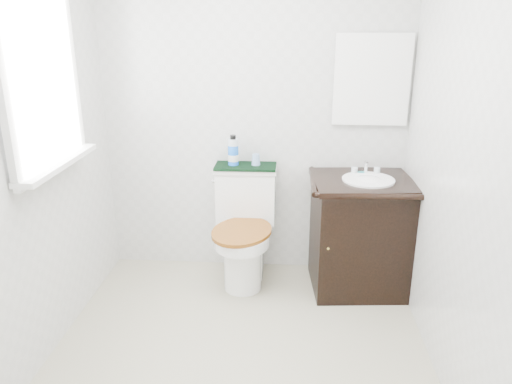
# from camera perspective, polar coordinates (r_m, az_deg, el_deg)

# --- Properties ---
(floor) EXTENTS (2.40, 2.40, 0.00)m
(floor) POSITION_cam_1_polar(r_m,az_deg,el_deg) (3.01, -2.02, -18.72)
(floor) COLOR #A29D82
(floor) RESTS_ON ground
(wall_back) EXTENTS (2.40, 0.00, 2.40)m
(wall_back) POSITION_cam_1_polar(r_m,az_deg,el_deg) (3.63, -0.23, 8.90)
(wall_back) COLOR silver
(wall_back) RESTS_ON ground
(wall_front) EXTENTS (2.40, 0.00, 2.40)m
(wall_front) POSITION_cam_1_polar(r_m,az_deg,el_deg) (1.35, -8.02, -9.60)
(wall_front) COLOR silver
(wall_front) RESTS_ON ground
(wall_left) EXTENTS (0.00, 2.40, 2.40)m
(wall_left) POSITION_cam_1_polar(r_m,az_deg,el_deg) (2.80, -25.35, 3.96)
(wall_left) COLOR silver
(wall_left) RESTS_ON ground
(wall_right) EXTENTS (0.00, 2.40, 2.40)m
(wall_right) POSITION_cam_1_polar(r_m,az_deg,el_deg) (2.58, 22.73, 3.14)
(wall_right) COLOR silver
(wall_right) RESTS_ON ground
(window) EXTENTS (0.02, 0.70, 0.90)m
(window) POSITION_cam_1_polar(r_m,az_deg,el_deg) (2.95, -23.49, 11.85)
(window) COLOR white
(window) RESTS_ON wall_left
(mirror) EXTENTS (0.50, 0.02, 0.60)m
(mirror) POSITION_cam_1_polar(r_m,az_deg,el_deg) (3.60, 13.10, 12.36)
(mirror) COLOR silver
(mirror) RESTS_ON wall_back
(toilet) EXTENTS (0.49, 0.68, 0.83)m
(toilet) POSITION_cam_1_polar(r_m,az_deg,el_deg) (3.66, -1.33, -4.77)
(toilet) COLOR white
(toilet) RESTS_ON floor
(vanity) EXTENTS (0.72, 0.63, 0.92)m
(vanity) POSITION_cam_1_polar(r_m,az_deg,el_deg) (3.59, 11.75, -4.46)
(vanity) COLOR black
(vanity) RESTS_ON floor
(trash_bin) EXTENTS (0.18, 0.15, 0.26)m
(trash_bin) POSITION_cam_1_polar(r_m,az_deg,el_deg) (3.87, -1.07, -7.07)
(trash_bin) COLOR silver
(trash_bin) RESTS_ON floor
(towel) EXTENTS (0.44, 0.22, 0.02)m
(towel) POSITION_cam_1_polar(r_m,az_deg,el_deg) (3.61, -1.21, 2.96)
(towel) COLOR black
(towel) RESTS_ON toilet
(mouthwash_bottle) EXTENTS (0.08, 0.08, 0.22)m
(mouthwash_bottle) POSITION_cam_1_polar(r_m,az_deg,el_deg) (3.59, -2.62, 4.67)
(mouthwash_bottle) COLOR blue
(mouthwash_bottle) RESTS_ON towel
(cup) EXTENTS (0.06, 0.06, 0.08)m
(cup) POSITION_cam_1_polar(r_m,az_deg,el_deg) (3.60, -0.01, 3.73)
(cup) COLOR #7B9DCA
(cup) RESTS_ON towel
(soap_bar) EXTENTS (0.07, 0.05, 0.02)m
(soap_bar) POSITION_cam_1_polar(r_m,az_deg,el_deg) (3.57, 11.94, 2.21)
(soap_bar) COLOR teal
(soap_bar) RESTS_ON vanity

